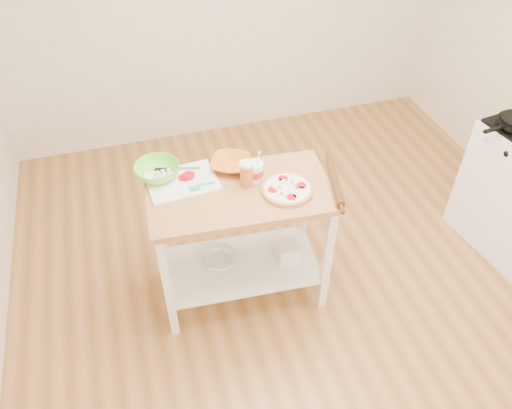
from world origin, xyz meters
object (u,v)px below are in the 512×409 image
object	(u,v)px
yogurt_tub	(255,172)
green_bowl	(157,171)
beer_pint	(247,174)
cutting_board	(181,181)
shelf_glass_bowl	(220,259)
pizza	(287,189)
spatula	(201,186)
orange_bowl	(231,164)
shelf_bin	(288,252)
knife	(171,169)
prep_island	(241,222)
rolling_pin	(335,182)

from	to	relation	value
yogurt_tub	green_bowl	bearing A→B (deg)	159.95
green_bowl	beer_pint	xyz separation A→B (m)	(0.48, -0.23, 0.04)
cutting_board	shelf_glass_bowl	xyz separation A→B (m)	(0.17, -0.12, -0.61)
pizza	yogurt_tub	world-z (taller)	yogurt_tub
beer_pint	shelf_glass_bowl	distance (m)	0.71
green_bowl	spatula	bearing A→B (deg)	-38.86
spatula	shelf_glass_bowl	size ratio (longest dim) A/B	0.65
cutting_board	yogurt_tub	xyz separation A→B (m)	(0.42, -0.11, 0.05)
cutting_board	orange_bowl	bearing A→B (deg)	3.93
orange_bowl	shelf_bin	bearing A→B (deg)	-41.51
spatula	orange_bowl	size ratio (longest dim) A/B	0.64
pizza	shelf_bin	world-z (taller)	pizza
knife	yogurt_tub	bearing A→B (deg)	-10.26
prep_island	spatula	xyz separation A→B (m)	(-0.21, 0.08, 0.27)
prep_island	knife	world-z (taller)	knife
spatula	pizza	bearing A→B (deg)	-18.10
pizza	beer_pint	xyz separation A→B (m)	(-0.20, 0.12, 0.07)
yogurt_tub	shelf_glass_bowl	size ratio (longest dim) A/B	0.93
yogurt_tub	rolling_pin	size ratio (longest dim) A/B	0.53
spatula	yogurt_tub	xyz separation A→B (m)	(0.32, -0.02, 0.05)
orange_bowl	beer_pint	size ratio (longest dim) A/B	1.47
pizza	rolling_pin	bearing A→B (deg)	-5.74
orange_bowl	yogurt_tub	bearing A→B (deg)	-56.40
pizza	orange_bowl	xyz separation A→B (m)	(-0.25, 0.31, 0.01)
spatula	green_bowl	bearing A→B (deg)	143.28
prep_island	shelf_glass_bowl	size ratio (longest dim) A/B	4.73
knife	rolling_pin	world-z (taller)	rolling_pin
prep_island	cutting_board	world-z (taller)	cutting_board
spatula	shelf_glass_bowl	bearing A→B (deg)	-24.36
pizza	cutting_board	xyz separation A→B (m)	(-0.56, 0.26, -0.01)
prep_island	yogurt_tub	distance (m)	0.34
pizza	cutting_board	world-z (taller)	pizza
shelf_bin	beer_pint	bearing A→B (deg)	163.14
pizza	cutting_board	distance (m)	0.62
knife	green_bowl	xyz separation A→B (m)	(-0.08, -0.02, 0.02)
knife	shelf_glass_bowl	bearing A→B (deg)	-33.04
prep_island	spatula	world-z (taller)	spatula
orange_bowl	spatula	bearing A→B (deg)	-147.71
beer_pint	shelf_bin	xyz separation A→B (m)	(0.25, -0.08, -0.66)
pizza	knife	size ratio (longest dim) A/B	1.11
cutting_board	orange_bowl	world-z (taller)	orange_bowl
beer_pint	yogurt_tub	size ratio (longest dim) A/B	0.74
orange_bowl	shelf_bin	xyz separation A→B (m)	(0.30, -0.26, -0.60)
pizza	shelf_bin	bearing A→B (deg)	43.89
beer_pint	green_bowl	bearing A→B (deg)	154.62
spatula	knife	size ratio (longest dim) A/B	0.56
yogurt_tub	prep_island	bearing A→B (deg)	-148.82
spatula	green_bowl	distance (m)	0.29
knife	orange_bowl	bearing A→B (deg)	4.82
knife	shelf_glass_bowl	xyz separation A→B (m)	(0.21, -0.24, -0.62)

